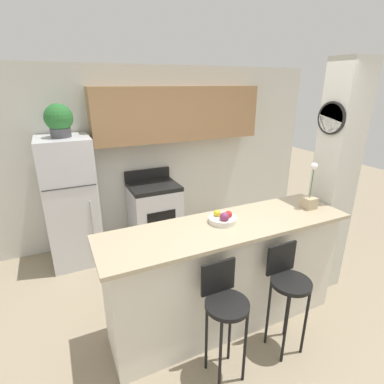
{
  "coord_description": "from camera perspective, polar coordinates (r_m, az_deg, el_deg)",
  "views": [
    {
      "loc": [
        -1.34,
        -2.08,
        2.31
      ],
      "look_at": [
        0.0,
        0.78,
        1.15
      ],
      "focal_mm": 28.0,
      "sensor_mm": 36.0,
      "label": 1
    }
  ],
  "objects": [
    {
      "name": "bar_stool_right",
      "position": [
        2.82,
        17.74,
        -16.31
      ],
      "size": [
        0.35,
        0.35,
        1.01
      ],
      "color": "black",
      "rests_on": "ground_plane"
    },
    {
      "name": "potted_plant_on_fridge",
      "position": [
        3.97,
        -24.03,
        12.44
      ],
      "size": [
        0.33,
        0.33,
        0.4
      ],
      "color": "#4C4C51",
      "rests_on": "refrigerator"
    },
    {
      "name": "orchid_vase",
      "position": [
        3.26,
        21.52,
        -0.87
      ],
      "size": [
        0.12,
        0.12,
        0.48
      ],
      "color": "tan",
      "rests_on": "counter_bar"
    },
    {
      "name": "refrigerator",
      "position": [
        4.21,
        -22.03,
        -1.78
      ],
      "size": [
        0.64,
        0.69,
        1.69
      ],
      "color": "silver",
      "rests_on": "ground_plane"
    },
    {
      "name": "pillar_right",
      "position": [
        3.63,
        25.36,
        1.73
      ],
      "size": [
        0.38,
        0.32,
        2.55
      ],
      "color": "silver",
      "rests_on": "ground_plane"
    },
    {
      "name": "fruit_bowl",
      "position": [
        2.77,
        5.87,
        -5.04
      ],
      "size": [
        0.26,
        0.26,
        0.12
      ],
      "color": "silver",
      "rests_on": "counter_bar"
    },
    {
      "name": "ground_plane",
      "position": [
        3.38,
        6.13,
        -23.05
      ],
      "size": [
        14.0,
        14.0,
        0.0
      ],
      "primitive_type": "plane",
      "color": "gray"
    },
    {
      "name": "stove_range",
      "position": [
        4.57,
        -7.11,
        -3.92
      ],
      "size": [
        0.7,
        0.62,
        1.07
      ],
      "color": "silver",
      "rests_on": "ground_plane"
    },
    {
      "name": "counter_bar",
      "position": [
        3.03,
        6.53,
        -15.39
      ],
      "size": [
        2.38,
        0.66,
        1.1
      ],
      "color": "silver",
      "rests_on": "ground_plane"
    },
    {
      "name": "wall_back",
      "position": [
        4.58,
        -5.74,
        10.23
      ],
      "size": [
        5.6,
        0.38,
        2.55
      ],
      "color": "silver",
      "rests_on": "ground_plane"
    },
    {
      "name": "bar_stool_left",
      "position": [
        2.5,
        6.19,
        -20.71
      ],
      "size": [
        0.35,
        0.35,
        1.01
      ],
      "color": "black",
      "rests_on": "ground_plane"
    }
  ]
}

